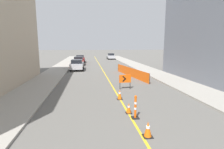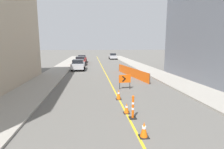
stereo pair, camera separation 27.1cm
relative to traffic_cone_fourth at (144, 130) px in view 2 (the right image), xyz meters
name	(u,v)px [view 2 (the right image)]	position (x,y,z in m)	size (l,w,h in m)	color
lane_stripe	(103,68)	(-0.21, 21.74, -0.32)	(0.12, 62.55, 0.01)	gold
sidewalk_left	(61,68)	(-6.81, 21.74, -0.26)	(3.13, 62.55, 0.12)	#9E998E
sidewalk_right	(142,67)	(6.39, 21.74, -0.26)	(3.13, 62.55, 0.12)	#9E998E
traffic_cone_fourth	(144,130)	(0.00, 0.00, 0.00)	(0.39, 0.39, 0.65)	black
traffic_cone_fifth	(127,108)	(-0.19, 2.54, -0.04)	(0.33, 0.33, 0.58)	black
traffic_cone_farthest	(119,94)	(-0.24, 5.05, 0.03)	(0.37, 0.37, 0.71)	black
delineator_post_rear	(133,109)	(-0.02, 1.85, 0.20)	(0.37, 0.37, 1.20)	black
arrow_barricade_primary	(125,79)	(0.72, 7.81, 0.53)	(1.03, 0.13, 1.23)	#EF560C
safety_mesh_fence	(131,72)	(2.66, 13.75, 0.20)	(1.56, 8.91, 1.03)	#EF560C
parked_car_curb_near	(78,65)	(-4.00, 20.12, 0.48)	(1.94, 4.33, 1.59)	#B7B7BC
parked_car_curb_mid	(80,61)	(-4.09, 26.89, 0.48)	(1.93, 4.31, 1.59)	maroon
parked_car_curb_far	(82,59)	(-4.03, 32.07, 0.48)	(1.93, 4.31, 1.59)	maroon
parked_car_opposite_side	(113,56)	(3.71, 40.22, 0.48)	(1.94, 4.33, 1.59)	#B7B7BC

